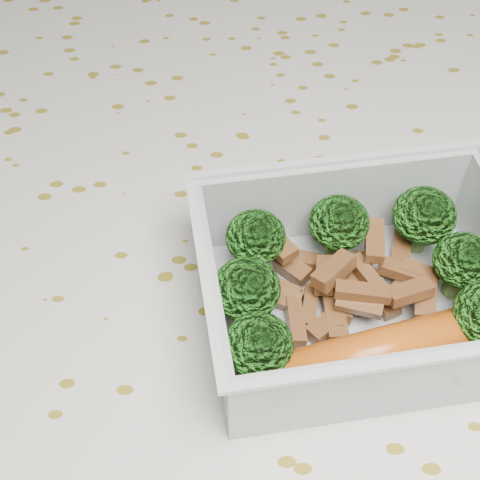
{
  "coord_description": "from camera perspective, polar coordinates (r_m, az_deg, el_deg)",
  "views": [
    {
      "loc": [
        -0.01,
        -0.25,
        1.09
      ],
      "look_at": [
        -0.01,
        0.01,
        0.78
      ],
      "focal_mm": 50.0,
      "sensor_mm": 36.0,
      "label": 1
    }
  ],
  "objects": [
    {
      "name": "dining_table",
      "position": [
        0.49,
        1.09,
        -9.02
      ],
      "size": [
        1.4,
        0.9,
        0.75
      ],
      "color": "brown",
      "rests_on": "ground"
    },
    {
      "name": "lunch_container",
      "position": [
        0.39,
        10.19,
        -4.47
      ],
      "size": [
        0.2,
        0.17,
        0.06
      ],
      "color": "silver",
      "rests_on": "tablecloth"
    },
    {
      "name": "sausage",
      "position": [
        0.37,
        12.35,
        -9.24
      ],
      "size": [
        0.16,
        0.06,
        0.03
      ],
      "color": "#C55312",
      "rests_on": "lunch_container"
    },
    {
      "name": "broccoli_florets",
      "position": [
        0.39,
        9.77,
        -2.37
      ],
      "size": [
        0.17,
        0.13,
        0.05
      ],
      "color": "#608C3F",
      "rests_on": "lunch_container"
    },
    {
      "name": "tablecloth",
      "position": [
        0.45,
        1.18,
        -5.71
      ],
      "size": [
        1.46,
        0.96,
        0.19
      ],
      "color": "silver",
      "rests_on": "dining_table"
    },
    {
      "name": "meat_pile",
      "position": [
        0.4,
        9.17,
        -3.74
      ],
      "size": [
        0.11,
        0.08,
        0.03
      ],
      "color": "brown",
      "rests_on": "lunch_container"
    }
  ]
}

